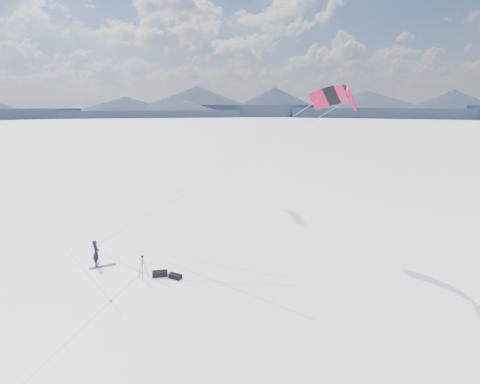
{
  "coord_description": "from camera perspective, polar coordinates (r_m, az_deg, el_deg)",
  "views": [
    {
      "loc": [
        3.2,
        -22.0,
        9.58
      ],
      "look_at": [
        6.03,
        2.95,
        4.09
      ],
      "focal_mm": 30.0,
      "sensor_mm": 36.0,
      "label": 1
    }
  ],
  "objects": [
    {
      "name": "horizon_hills",
      "position": [
        22.72,
        -14.41,
        -0.02
      ],
      "size": [
        704.0,
        704.42,
        10.9
      ],
      "color": "black",
      "rests_on": "ground"
    },
    {
      "name": "snowkiter",
      "position": [
        26.3,
        -19.66,
        -9.79
      ],
      "size": [
        0.41,
        0.6,
        1.59
      ],
      "primitive_type": "imported",
      "rotation": [
        0.0,
        0.0,
        1.63
      ],
      "color": "black",
      "rests_on": "ground"
    },
    {
      "name": "ground",
      "position": [
        24.21,
        -13.79,
        -11.36
      ],
      "size": [
        1800.0,
        1800.0,
        0.0
      ],
      "primitive_type": "plane",
      "color": "white"
    },
    {
      "name": "snow_tracks",
      "position": [
        23.98,
        -15.46,
        -11.68
      ],
      "size": [
        14.76,
        10.25,
        0.01
      ],
      "color": "#ACB6DE",
      "rests_on": "ground"
    },
    {
      "name": "power_kite",
      "position": [
        27.71,
        13.5,
        12.9
      ],
      "size": [
        16.56,
        5.43,
        9.66
      ],
      "color": "red",
      "rests_on": "ground"
    },
    {
      "name": "tripod",
      "position": [
        23.35,
        -13.68,
        -9.91
      ],
      "size": [
        0.62,
        0.54,
        1.38
      ],
      "rotation": [
        0.0,
        0.0,
        0.54
      ],
      "color": "black",
      "rests_on": "ground"
    },
    {
      "name": "snowboard",
      "position": [
        25.98,
        -18.94,
        -9.97
      ],
      "size": [
        1.53,
        0.84,
        0.04
      ],
      "primitive_type": "cube",
      "rotation": [
        0.0,
        0.0,
        0.38
      ],
      "color": "maroon",
      "rests_on": "ground"
    },
    {
      "name": "gear_bag_b",
      "position": [
        23.3,
        -9.19,
        -11.72
      ],
      "size": [
        0.81,
        0.72,
        0.34
      ],
      "rotation": [
        0.0,
        0.0,
        -0.63
      ],
      "color": "black",
      "rests_on": "ground"
    },
    {
      "name": "gear_bag_a",
      "position": [
        23.72,
        -11.32,
        -11.3
      ],
      "size": [
        0.9,
        0.48,
        0.39
      ],
      "rotation": [
        0.0,
        0.0,
        0.08
      ],
      "color": "black",
      "rests_on": "ground"
    }
  ]
}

